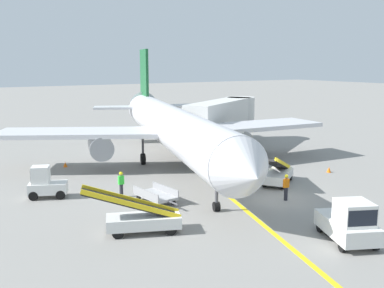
{
  "coord_description": "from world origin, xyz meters",
  "views": [
    {
      "loc": [
        -19.64,
        -21.01,
        8.69
      ],
      "look_at": [
        -1.64,
        8.08,
        2.5
      ],
      "focal_mm": 42.28,
      "sensor_mm": 36.0,
      "label": 1
    }
  ],
  "objects_px": {
    "belt_loader_forward_hold": "(278,174)",
    "jet_bridge": "(226,112)",
    "belt_loader_aft_hold": "(141,218)",
    "safety_cone_nose_right": "(65,164)",
    "airliner": "(171,127)",
    "pushback_tug": "(349,223)",
    "ground_crew_wing_walker": "(286,186)",
    "safety_cone_wingtip_right": "(235,154)",
    "safety_cone_nose_left": "(213,146)",
    "baggage_tug_near_wing": "(45,184)",
    "ground_crew_marshaller": "(121,183)",
    "baggage_cart_loaded": "(156,195)",
    "safety_cone_wingtip_left": "(329,170)"
  },
  "relations": [
    {
      "from": "baggage_tug_near_wing",
      "to": "ground_crew_wing_walker",
      "type": "height_order",
      "value": "baggage_tug_near_wing"
    },
    {
      "from": "jet_bridge",
      "to": "safety_cone_nose_left",
      "type": "distance_m",
      "value": 3.82
    },
    {
      "from": "jet_bridge",
      "to": "safety_cone_wingtip_left",
      "type": "height_order",
      "value": "jet_bridge"
    },
    {
      "from": "airliner",
      "to": "safety_cone_nose_left",
      "type": "distance_m",
      "value": 9.79
    },
    {
      "from": "ground_crew_marshaller",
      "to": "safety_cone_wingtip_left",
      "type": "xyz_separation_m",
      "value": [
        16.8,
        -2.53,
        -0.69
      ]
    },
    {
      "from": "belt_loader_forward_hold",
      "to": "airliner",
      "type": "bearing_deg",
      "value": 113.21
    },
    {
      "from": "airliner",
      "to": "jet_bridge",
      "type": "height_order",
      "value": "airliner"
    },
    {
      "from": "belt_loader_forward_hold",
      "to": "safety_cone_wingtip_right",
      "type": "xyz_separation_m",
      "value": [
        3.26,
        9.37,
        -0.56
      ]
    },
    {
      "from": "belt_loader_forward_hold",
      "to": "jet_bridge",
      "type": "bearing_deg",
      "value": 68.24
    },
    {
      "from": "pushback_tug",
      "to": "belt_loader_forward_hold",
      "type": "relative_size",
      "value": 0.84
    },
    {
      "from": "baggage_tug_near_wing",
      "to": "safety_cone_nose_left",
      "type": "xyz_separation_m",
      "value": [
        19.03,
        8.59,
        -0.71
      ]
    },
    {
      "from": "belt_loader_forward_hold",
      "to": "belt_loader_aft_hold",
      "type": "height_order",
      "value": "same"
    },
    {
      "from": "pushback_tug",
      "to": "baggage_tug_near_wing",
      "type": "distance_m",
      "value": 18.72
    },
    {
      "from": "jet_bridge",
      "to": "baggage_cart_loaded",
      "type": "height_order",
      "value": "jet_bridge"
    },
    {
      "from": "jet_bridge",
      "to": "baggage_cart_loaded",
      "type": "relative_size",
      "value": 3.2
    },
    {
      "from": "airliner",
      "to": "belt_loader_aft_hold",
      "type": "bearing_deg",
      "value": -125.19
    },
    {
      "from": "belt_loader_aft_hold",
      "to": "ground_crew_marshaller",
      "type": "relative_size",
      "value": 3.01
    },
    {
      "from": "ground_crew_marshaller",
      "to": "ground_crew_wing_walker",
      "type": "height_order",
      "value": "same"
    },
    {
      "from": "baggage_tug_near_wing",
      "to": "baggage_cart_loaded",
      "type": "relative_size",
      "value": 0.71
    },
    {
      "from": "ground_crew_wing_walker",
      "to": "safety_cone_wingtip_right",
      "type": "xyz_separation_m",
      "value": [
        5.49,
        12.6,
        -0.69
      ]
    },
    {
      "from": "baggage_tug_near_wing",
      "to": "safety_cone_nose_left",
      "type": "height_order",
      "value": "baggage_tug_near_wing"
    },
    {
      "from": "safety_cone_nose_left",
      "to": "airliner",
      "type": "bearing_deg",
      "value": -146.44
    },
    {
      "from": "airliner",
      "to": "pushback_tug",
      "type": "bearing_deg",
      "value": -91.83
    },
    {
      "from": "safety_cone_nose_right",
      "to": "airliner",
      "type": "bearing_deg",
      "value": -30.69
    },
    {
      "from": "safety_cone_nose_left",
      "to": "safety_cone_nose_right",
      "type": "height_order",
      "value": "same"
    },
    {
      "from": "ground_crew_wing_walker",
      "to": "safety_cone_wingtip_right",
      "type": "bearing_deg",
      "value": 66.45
    },
    {
      "from": "airliner",
      "to": "jet_bridge",
      "type": "xyz_separation_m",
      "value": [
        9.55,
        5.49,
        0.12
      ]
    },
    {
      "from": "baggage_tug_near_wing",
      "to": "pushback_tug",
      "type": "bearing_deg",
      "value": -55.07
    },
    {
      "from": "pushback_tug",
      "to": "safety_cone_wingtip_left",
      "type": "relative_size",
      "value": 9.23
    },
    {
      "from": "baggage_tug_near_wing",
      "to": "ground_crew_marshaller",
      "type": "xyz_separation_m",
      "value": [
        4.25,
        -2.43,
        -0.02
      ]
    },
    {
      "from": "baggage_tug_near_wing",
      "to": "baggage_cart_loaded",
      "type": "height_order",
      "value": "baggage_tug_near_wing"
    },
    {
      "from": "ground_crew_marshaller",
      "to": "safety_cone_wingtip_right",
      "type": "relative_size",
      "value": 3.86
    },
    {
      "from": "baggage_tug_near_wing",
      "to": "ground_crew_wing_walker",
      "type": "relative_size",
      "value": 1.6
    },
    {
      "from": "ground_crew_wing_walker",
      "to": "safety_cone_wingtip_right",
      "type": "relative_size",
      "value": 3.86
    },
    {
      "from": "baggage_tug_near_wing",
      "to": "safety_cone_wingtip_right",
      "type": "bearing_deg",
      "value": 12.11
    },
    {
      "from": "airliner",
      "to": "belt_loader_aft_hold",
      "type": "height_order",
      "value": "airliner"
    },
    {
      "from": "ground_crew_wing_walker",
      "to": "safety_cone_nose_right",
      "type": "bearing_deg",
      "value": 119.07
    },
    {
      "from": "belt_loader_aft_hold",
      "to": "safety_cone_nose_left",
      "type": "height_order",
      "value": "belt_loader_aft_hold"
    },
    {
      "from": "safety_cone_nose_left",
      "to": "safety_cone_nose_right",
      "type": "distance_m",
      "value": 15.43
    },
    {
      "from": "baggage_cart_loaded",
      "to": "safety_cone_nose_left",
      "type": "distance_m",
      "value": 18.88
    },
    {
      "from": "ground_crew_marshaller",
      "to": "safety_cone_nose_left",
      "type": "relative_size",
      "value": 3.86
    },
    {
      "from": "belt_loader_aft_hold",
      "to": "ground_crew_wing_walker",
      "type": "relative_size",
      "value": 3.01
    },
    {
      "from": "belt_loader_aft_hold",
      "to": "safety_cone_nose_right",
      "type": "height_order",
      "value": "belt_loader_aft_hold"
    },
    {
      "from": "baggage_tug_near_wing",
      "to": "safety_cone_wingtip_left",
      "type": "xyz_separation_m",
      "value": [
        21.05,
        -4.96,
        -0.71
      ]
    },
    {
      "from": "airliner",
      "to": "belt_loader_aft_hold",
      "type": "distance_m",
      "value": 15.3
    },
    {
      "from": "airliner",
      "to": "baggage_cart_loaded",
      "type": "relative_size",
      "value": 9.05
    },
    {
      "from": "baggage_cart_loaded",
      "to": "pushback_tug",
      "type": "bearing_deg",
      "value": -64.4
    },
    {
      "from": "airliner",
      "to": "ground_crew_wing_walker",
      "type": "xyz_separation_m",
      "value": [
        1.58,
        -12.13,
        -2.51
      ]
    },
    {
      "from": "jet_bridge",
      "to": "baggage_tug_near_wing",
      "type": "relative_size",
      "value": 4.5
    },
    {
      "from": "pushback_tug",
      "to": "safety_cone_nose_right",
      "type": "distance_m",
      "value": 24.47
    }
  ]
}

